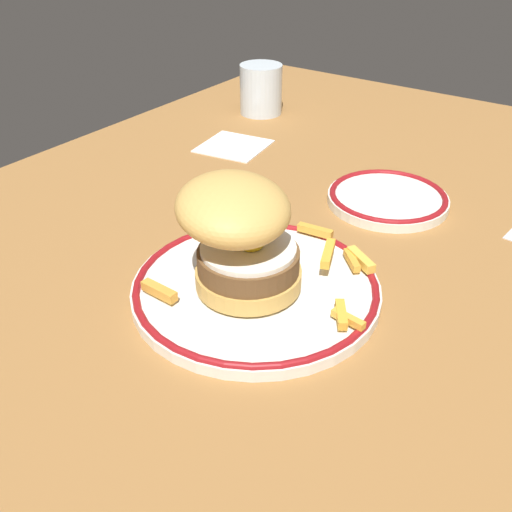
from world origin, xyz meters
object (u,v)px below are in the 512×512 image
Objects in this scene: dinner_plate at (256,287)px; napkin at (234,146)px; burger at (241,236)px; water_glass at (261,93)px; side_plate at (388,198)px.

dinner_plate is 39.77cm from napkin.
dinner_plate is 2.53× the size of napkin.
burger is 56.83cm from water_glass.
dinner_plate and side_plate have the same top height.
dinner_plate reaches higher than napkin.
dinner_plate is at bearing -139.65° from napkin.
burger is 1.74× the size of water_glass.
dinner_plate is at bearing -145.73° from water_glass.
water_glass reaches higher than side_plate.
water_glass is (46.29, 31.53, 2.86)cm from dinner_plate.
side_plate is (-20.01, -34.26, -2.87)cm from water_glass.
napkin is (30.30, 25.74, -0.64)cm from dinner_plate.
burger reaches higher than napkin.
water_glass is at bearing 32.78° from burger.
burger reaches higher than dinner_plate.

